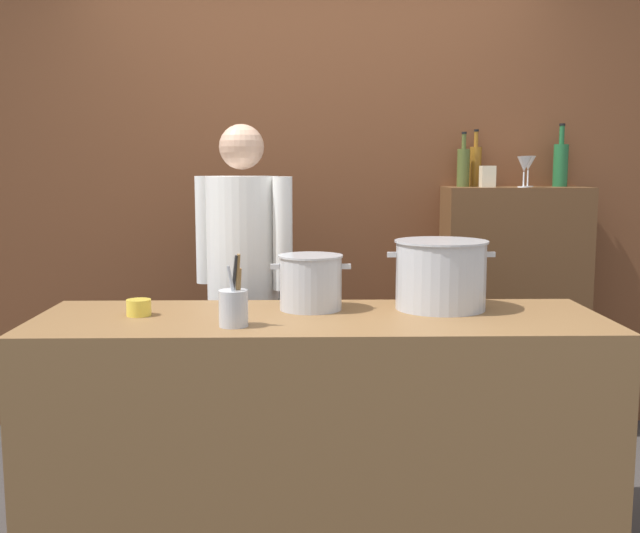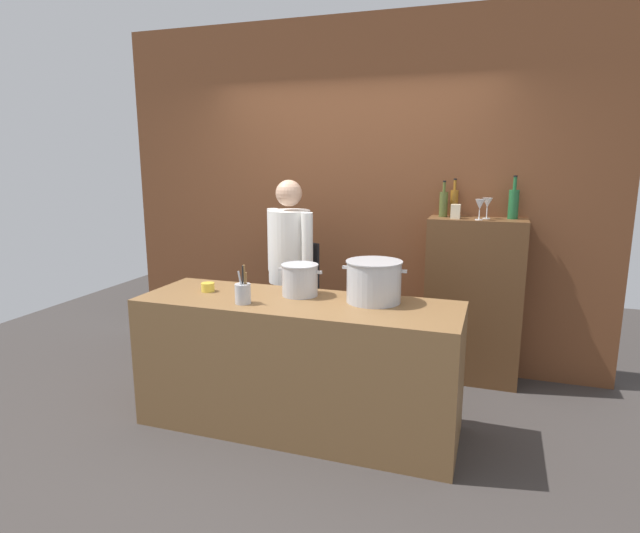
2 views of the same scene
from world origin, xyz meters
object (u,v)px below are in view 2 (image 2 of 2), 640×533
at_px(spice_tin_cream, 456,212).
at_px(wine_glass_short, 487,203).
at_px(butter_jar, 208,287).
at_px(chef, 290,266).
at_px(stockpot_small, 300,280).
at_px(wine_bottle_amber, 454,202).
at_px(wine_bottle_green, 514,203).
at_px(wine_bottle_olive, 444,203).
at_px(wine_glass_wide, 480,205).
at_px(stockpot_large, 374,281).
at_px(utensil_crock, 243,293).

bearing_deg(spice_tin_cream, wine_glass_short, 16.35).
bearing_deg(butter_jar, chef, 64.15).
xyz_separation_m(stockpot_small, wine_bottle_amber, (0.91, 1.16, 0.46)).
bearing_deg(wine_bottle_green, wine_bottle_olive, -177.43).
bearing_deg(wine_glass_wide, wine_glass_short, 63.11).
bearing_deg(stockpot_large, stockpot_small, -179.74).
height_order(wine_bottle_green, spice_tin_cream, wine_bottle_green).
height_order(chef, stockpot_small, chef).
relative_size(wine_bottle_amber, wine_glass_short, 1.87).
height_order(wine_bottle_olive, wine_glass_short, wine_bottle_olive).
relative_size(stockpot_large, wine_glass_short, 2.60).
bearing_deg(utensil_crock, chef, 92.32).
height_order(utensil_crock, wine_glass_short, wine_glass_short).
bearing_deg(spice_tin_cream, wine_bottle_olive, 136.16).
xyz_separation_m(wine_glass_short, wine_glass_wide, (-0.05, -0.10, -0.01)).
height_order(stockpot_large, spice_tin_cream, spice_tin_cream).
xyz_separation_m(butter_jar, wine_glass_wide, (1.78, 1.07, 0.54)).
bearing_deg(stockpot_small, wine_bottle_green, 39.41).
distance_m(wine_bottle_amber, spice_tin_cream, 0.17).
xyz_separation_m(wine_bottle_amber, wine_glass_wide, (0.21, -0.20, -0.00)).
distance_m(stockpot_large, wine_glass_wide, 1.21).
height_order(utensil_crock, spice_tin_cream, spice_tin_cream).
distance_m(stockpot_large, stockpot_small, 0.52).
xyz_separation_m(stockpot_large, wine_bottle_green, (0.85, 1.12, 0.44)).
xyz_separation_m(chef, wine_bottle_olive, (1.15, 0.50, 0.50)).
distance_m(wine_bottle_olive, wine_glass_wide, 0.32).
bearing_deg(spice_tin_cream, stockpot_small, -133.29).
xyz_separation_m(chef, stockpot_large, (0.83, -0.59, 0.07)).
bearing_deg(wine_bottle_green, stockpot_small, -140.59).
height_order(wine_bottle_green, wine_bottle_olive, wine_bottle_green).
bearing_deg(chef, wine_bottle_amber, -126.01).
bearing_deg(butter_jar, stockpot_large, 5.58).
relative_size(stockpot_large, wine_glass_wide, 2.66).
distance_m(stockpot_small, wine_bottle_green, 1.83).
height_order(chef, utensil_crock, chef).
height_order(wine_bottle_olive, spice_tin_cream, wine_bottle_olive).
height_order(utensil_crock, wine_glass_wide, wine_glass_wide).
bearing_deg(stockpot_small, wine_glass_short, 42.25).
bearing_deg(wine_glass_short, wine_bottle_olive, 174.30).
distance_m(utensil_crock, butter_jar, 0.43).
distance_m(stockpot_large, utensil_crock, 0.86).
xyz_separation_m(stockpot_small, wine_glass_wide, (1.12, 0.96, 0.46)).
bearing_deg(stockpot_small, wine_bottle_amber, 51.79).
distance_m(stockpot_small, wine_glass_short, 1.65).
xyz_separation_m(stockpot_large, wine_bottle_amber, (0.39, 1.15, 0.43)).
height_order(stockpot_large, utensil_crock, stockpot_large).
bearing_deg(wine_bottle_olive, stockpot_large, -106.01).
bearing_deg(wine_bottle_green, stockpot_large, -127.16).
relative_size(chef, wine_glass_short, 10.09).
distance_m(chef, wine_bottle_green, 1.83).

